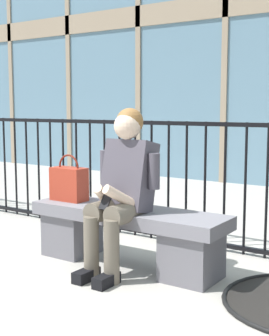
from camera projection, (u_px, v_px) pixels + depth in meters
name	position (u px, v px, depth m)	size (l,w,h in m)	color
ground_plane	(127.00, 265.00, 3.78)	(60.00, 60.00, 0.00)	#B2ADA3
stone_bench	(127.00, 231.00, 3.74)	(1.60, 0.44, 0.45)	slate
seated_person_with_phone	(122.00, 185.00, 3.57)	(0.52, 0.66, 1.21)	#6B6051
handbag_on_bench	(69.00, 183.00, 4.02)	(0.30, 0.15, 0.38)	#B23823
plaza_railing	(177.00, 182.00, 4.35)	(8.20, 0.04, 1.10)	black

